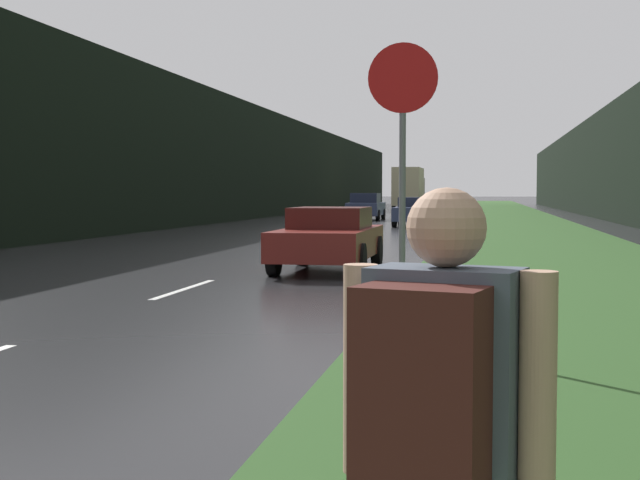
% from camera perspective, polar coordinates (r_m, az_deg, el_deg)
% --- Properties ---
extents(grass_verge, '(6.00, 240.00, 0.02)m').
position_cam_1_polar(grass_verge, '(38.19, 12.89, 0.62)').
color(grass_verge, '#2D5123').
rests_on(grass_verge, ground_plane).
extents(lane_stripe_c, '(0.12, 3.00, 0.01)m').
position_cam_1_polar(lane_stripe_c, '(14.97, -8.67, -3.12)').
color(lane_stripe_c, silver).
rests_on(lane_stripe_c, ground_plane).
extents(lane_stripe_d, '(0.12, 3.00, 0.01)m').
position_cam_1_polar(lane_stripe_d, '(21.67, -2.60, -1.17)').
color(lane_stripe_d, silver).
rests_on(lane_stripe_d, ground_plane).
extents(treeline_far_side, '(2.00, 140.00, 6.79)m').
position_cam_1_polar(treeline_far_side, '(50.26, -6.21, 5.12)').
color(treeline_far_side, black).
rests_on(treeline_far_side, ground_plane).
extents(treeline_near_side, '(2.00, 140.00, 6.43)m').
position_cam_1_polar(treeline_near_side, '(48.74, 19.52, 4.81)').
color(treeline_near_side, black).
rests_on(treeline_near_side, ground_plane).
extents(stop_sign, '(0.73, 0.07, 3.17)m').
position_cam_1_polar(stop_sign, '(9.40, 5.30, 5.24)').
color(stop_sign, slate).
rests_on(stop_sign, ground_plane).
extents(hitchhiker_with_backpack, '(0.55, 0.47, 1.63)m').
position_cam_1_polar(hitchhiker_with_backpack, '(2.36, 7.69, -13.68)').
color(hitchhiker_with_backpack, navy).
rests_on(hitchhiker_with_backpack, ground_plane).
extents(car_passing_near, '(1.87, 4.36, 1.30)m').
position_cam_1_polar(car_passing_near, '(18.28, 0.58, 0.14)').
color(car_passing_near, maroon).
rests_on(car_passing_near, ground_plane).
extents(car_passing_far, '(1.91, 4.69, 1.36)m').
position_cam_1_polar(car_passing_far, '(41.68, 6.15, 1.83)').
color(car_passing_far, '#2D3856').
rests_on(car_passing_far, ground_plane).
extents(car_oncoming, '(1.88, 4.30, 1.53)m').
position_cam_1_polar(car_oncoming, '(50.81, 2.95, 2.14)').
color(car_oncoming, '#2D3856').
rests_on(car_oncoming, ground_plane).
extents(delivery_truck, '(2.51, 8.55, 3.72)m').
position_cam_1_polar(delivery_truck, '(80.09, 5.72, 3.34)').
color(delivery_truck, '#6E684F').
rests_on(delivery_truck, ground_plane).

